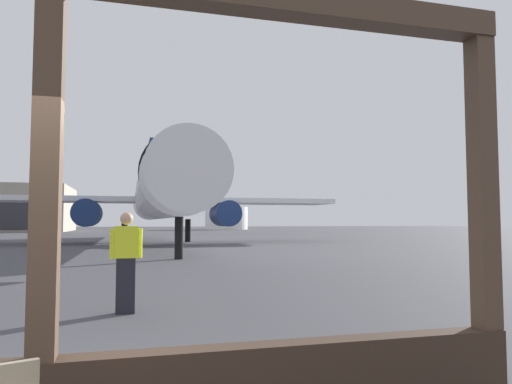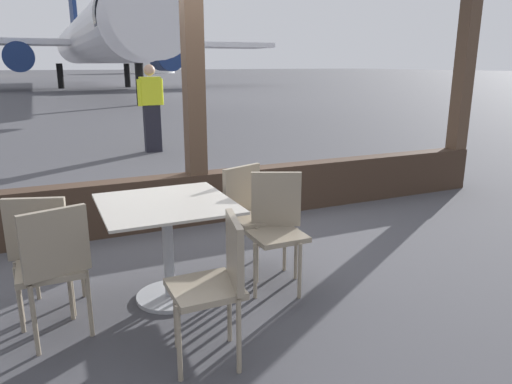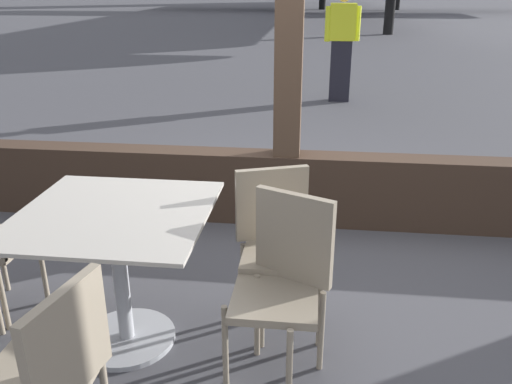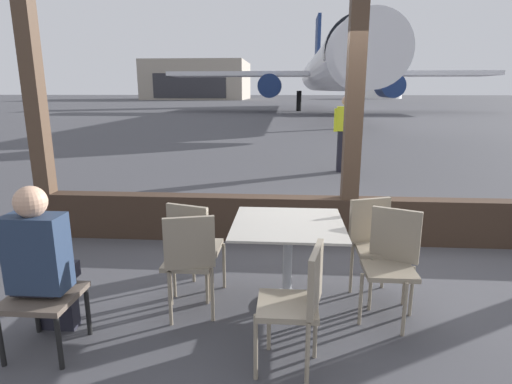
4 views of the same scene
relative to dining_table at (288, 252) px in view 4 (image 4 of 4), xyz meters
The scene contains 14 objects.
ground_plane 41.67m from the dining_table, 88.96° to the left, with size 220.00×220.00×0.00m, color #424247.
window_frame 2.00m from the dining_table, 65.59° to the left, with size 7.97×0.24×3.61m.
dining_table is the anchor object (origin of this frame).
cafe_chair_window_left 0.84m from the dining_table, 18.36° to the left, with size 0.49×0.49×0.90m.
cafe_chair_window_right 0.86m from the dining_table, ahead, with size 0.50×0.50×0.92m.
cafe_chair_aisle_left 0.84m from the dining_table, 161.50° to the right, with size 0.47×0.47×0.91m.
cafe_chair_aisle_right 0.89m from the dining_table, 84.97° to the right, with size 0.45×0.45×0.89m.
cafe_chair_side_extra 0.85m from the dining_table, behind, with size 0.48×0.48×0.90m.
lounge_bench 1.92m from the dining_table, 155.88° to the right, with size 0.48×0.48×0.44m.
seated_passenger 1.91m from the dining_table, 158.02° to the right, with size 0.41×0.46×1.24m.
airplane 32.91m from the dining_table, 84.10° to the left, with size 27.13×36.60×10.18m.
ground_crew_worker 6.52m from the dining_table, 78.42° to the left, with size 0.55×0.23×1.74m.
distant_hangar 84.98m from the dining_table, 102.26° to the left, with size 19.32×17.76×7.39m.
fuel_storage_tank 93.22m from the dining_table, 77.55° to the left, with size 8.52×8.52×4.52m, color white.
Camera 4 is at (-0.77, -5.05, 1.87)m, focal length 29.32 mm.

